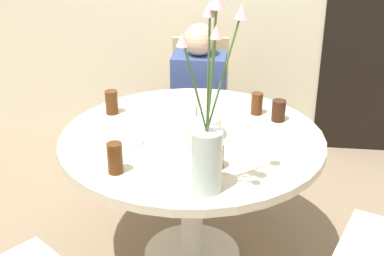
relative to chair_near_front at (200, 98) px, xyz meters
name	(u,v)px	position (x,y,z in m)	size (l,w,h in m)	color
ground_plane	(192,256)	(0.07, -1.06, -0.51)	(16.00, 16.00, 0.00)	#89755B
dining_table	(192,158)	(0.07, -1.06, 0.10)	(1.29, 1.29, 0.73)	beige
chair_near_front	(200,98)	(0.00, 0.00, 0.00)	(0.43, 0.43, 0.90)	beige
birthday_cake	(197,126)	(0.10, -1.06, 0.28)	(0.24, 0.24, 0.15)	white
flower_vase	(208,142)	(0.19, -1.55, 0.44)	(0.24, 0.22, 0.81)	#B2C6C1
side_plate	(126,140)	(-0.23, -1.15, 0.23)	(0.18, 0.18, 0.01)	silver
drink_glass_0	(279,111)	(0.49, -0.82, 0.28)	(0.07, 0.07, 0.11)	#33190C
drink_glass_1	(115,158)	(-0.21, -1.45, 0.30)	(0.07, 0.07, 0.14)	#51280F
drink_glass_2	(112,102)	(-0.38, -0.84, 0.29)	(0.07, 0.07, 0.13)	#51280F
drink_glass_3	(257,104)	(0.38, -0.75, 0.29)	(0.06, 0.06, 0.12)	#51280F
drink_glass_4	(215,157)	(0.21, -1.36, 0.28)	(0.08, 0.08, 0.10)	#51280F
person_boy	(199,108)	(0.01, -0.16, -0.01)	(0.34, 0.24, 1.06)	#383333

